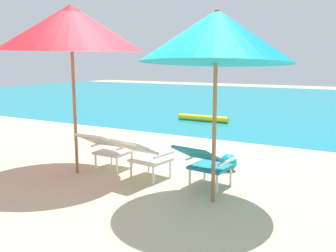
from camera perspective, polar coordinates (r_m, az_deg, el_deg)
The scene contains 9 objects.
ground_plane at distance 9.22m, azimuth 10.75°, elevation -1.29°, with size 40.00×40.00×0.00m, color #CCB78E.
ocean_band at distance 17.10m, azimuth 19.57°, elevation 3.46°, with size 40.00×18.00×0.01m, color teal.
swim_buoy at distance 11.07m, azimuth 5.44°, elevation 1.23°, with size 0.18×0.18×1.60m, color yellow.
lounge_chair_left at distance 6.06m, azimuth -9.44°, elevation -3.21°, with size 0.55×0.88×0.68m.
lounge_chair_center at distance 5.52m, azimuth -3.85°, elevation -4.39°, with size 0.64×0.94×0.68m.
lounge_chair_right at distance 5.17m, azimuth 5.69°, elevation -5.43°, with size 0.63×0.93×0.68m.
beach_umbrella_left at distance 5.92m, azimuth -14.80°, elevation 14.47°, with size 3.09×3.09×2.65m.
beach_umbrella_right at distance 4.52m, azimuth 7.50°, elevation 13.56°, with size 2.11×2.13×2.43m.
beach_ball at distance 6.14m, azimuth 9.35°, elevation -5.57°, with size 0.28×0.28×0.28m, color #0A93AD.
Camera 1 is at (2.84, -4.59, 1.77)m, focal length 39.33 mm.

